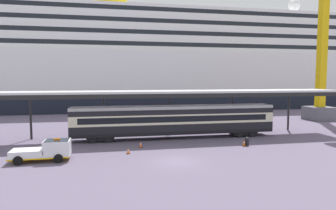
{
  "coord_description": "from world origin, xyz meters",
  "views": [
    {
      "loc": [
        -5.89,
        -25.78,
        7.46
      ],
      "look_at": [
        0.64,
        7.33,
        4.5
      ],
      "focal_mm": 31.84,
      "sensor_mm": 36.0,
      "label": 1
    }
  ],
  "objects_px": {
    "train_carriage": "(175,120)",
    "quay_bollard": "(247,141)",
    "traffic_cone_far": "(128,151)",
    "service_truck": "(47,150)",
    "cruise_ship": "(130,64)",
    "traffic_cone_mid": "(141,144)",
    "traffic_cone_near": "(244,143)",
    "dockside_crane": "(327,27)"
  },
  "relations": [
    {
      "from": "traffic_cone_near",
      "to": "traffic_cone_mid",
      "type": "relative_size",
      "value": 1.07
    },
    {
      "from": "train_carriage",
      "to": "quay_bollard",
      "type": "distance_m",
      "value": 9.23
    },
    {
      "from": "dockside_crane",
      "to": "traffic_cone_mid",
      "type": "bearing_deg",
      "value": -155.71
    },
    {
      "from": "train_carriage",
      "to": "quay_bollard",
      "type": "bearing_deg",
      "value": -39.13
    },
    {
      "from": "train_carriage",
      "to": "service_truck",
      "type": "height_order",
      "value": "train_carriage"
    },
    {
      "from": "train_carriage",
      "to": "traffic_cone_near",
      "type": "distance_m",
      "value": 9.06
    },
    {
      "from": "traffic_cone_mid",
      "to": "dockside_crane",
      "type": "xyz_separation_m",
      "value": [
        35.05,
        15.81,
        16.39
      ]
    },
    {
      "from": "cruise_ship",
      "to": "train_carriage",
      "type": "relative_size",
      "value": 6.76
    },
    {
      "from": "quay_bollard",
      "to": "dockside_crane",
      "type": "bearing_deg",
      "value": 36.4
    },
    {
      "from": "service_truck",
      "to": "traffic_cone_near",
      "type": "bearing_deg",
      "value": 5.59
    },
    {
      "from": "dockside_crane",
      "to": "cruise_ship",
      "type": "bearing_deg",
      "value": 135.2
    },
    {
      "from": "service_truck",
      "to": "traffic_cone_mid",
      "type": "distance_m",
      "value": 9.67
    },
    {
      "from": "cruise_ship",
      "to": "quay_bollard",
      "type": "xyz_separation_m",
      "value": [
        9.65,
        -49.82,
        -10.97
      ]
    },
    {
      "from": "traffic_cone_mid",
      "to": "quay_bollard",
      "type": "xyz_separation_m",
      "value": [
        11.8,
        -1.33,
        0.17
      ]
    },
    {
      "from": "quay_bollard",
      "to": "cruise_ship",
      "type": "bearing_deg",
      "value": 100.96
    },
    {
      "from": "traffic_cone_mid",
      "to": "quay_bollard",
      "type": "distance_m",
      "value": 11.87
    },
    {
      "from": "service_truck",
      "to": "traffic_cone_mid",
      "type": "relative_size",
      "value": 7.39
    },
    {
      "from": "cruise_ship",
      "to": "traffic_cone_far",
      "type": "distance_m",
      "value": 52.27
    },
    {
      "from": "traffic_cone_mid",
      "to": "dockside_crane",
      "type": "height_order",
      "value": "dockside_crane"
    },
    {
      "from": "train_carriage",
      "to": "traffic_cone_near",
      "type": "relative_size",
      "value": 33.4
    },
    {
      "from": "service_truck",
      "to": "quay_bollard",
      "type": "xyz_separation_m",
      "value": [
        20.77,
        2.21,
        -0.47
      ]
    },
    {
      "from": "traffic_cone_near",
      "to": "traffic_cone_mid",
      "type": "height_order",
      "value": "traffic_cone_near"
    },
    {
      "from": "traffic_cone_near",
      "to": "traffic_cone_mid",
      "type": "xyz_separation_m",
      "value": [
        -11.34,
        1.56,
        -0.03
      ]
    },
    {
      "from": "traffic_cone_mid",
      "to": "dockside_crane",
      "type": "distance_m",
      "value": 41.8
    },
    {
      "from": "traffic_cone_far",
      "to": "quay_bollard",
      "type": "bearing_deg",
      "value": 4.74
    },
    {
      "from": "service_truck",
      "to": "traffic_cone_mid",
      "type": "height_order",
      "value": "service_truck"
    },
    {
      "from": "traffic_cone_near",
      "to": "quay_bollard",
      "type": "relative_size",
      "value": 0.79
    },
    {
      "from": "traffic_cone_mid",
      "to": "quay_bollard",
      "type": "height_order",
      "value": "quay_bollard"
    },
    {
      "from": "train_carriage",
      "to": "cruise_ship",
      "type": "bearing_deg",
      "value": 93.41
    },
    {
      "from": "traffic_cone_far",
      "to": "traffic_cone_mid",
      "type": "bearing_deg",
      "value": 58.43
    },
    {
      "from": "train_carriage",
      "to": "traffic_cone_mid",
      "type": "height_order",
      "value": "train_carriage"
    },
    {
      "from": "traffic_cone_near",
      "to": "traffic_cone_mid",
      "type": "bearing_deg",
      "value": 172.18
    },
    {
      "from": "cruise_ship",
      "to": "traffic_cone_far",
      "type": "height_order",
      "value": "cruise_ship"
    },
    {
      "from": "traffic_cone_far",
      "to": "service_truck",
      "type": "bearing_deg",
      "value": -171.53
    },
    {
      "from": "service_truck",
      "to": "traffic_cone_mid",
      "type": "xyz_separation_m",
      "value": [
        8.97,
        3.54,
        -0.64
      ]
    },
    {
      "from": "service_truck",
      "to": "traffic_cone_mid",
      "type": "bearing_deg",
      "value": 21.55
    },
    {
      "from": "cruise_ship",
      "to": "traffic_cone_mid",
      "type": "xyz_separation_m",
      "value": [
        -2.14,
        -48.49,
        -11.14
      ]
    },
    {
      "from": "cruise_ship",
      "to": "service_truck",
      "type": "bearing_deg",
      "value": -102.06
    },
    {
      "from": "traffic_cone_near",
      "to": "traffic_cone_far",
      "type": "height_order",
      "value": "traffic_cone_near"
    },
    {
      "from": "dockside_crane",
      "to": "quay_bollard",
      "type": "relative_size",
      "value": 58.19
    },
    {
      "from": "cruise_ship",
      "to": "dockside_crane",
      "type": "distance_m",
      "value": 46.67
    },
    {
      "from": "quay_bollard",
      "to": "service_truck",
      "type": "bearing_deg",
      "value": -173.91
    }
  ]
}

